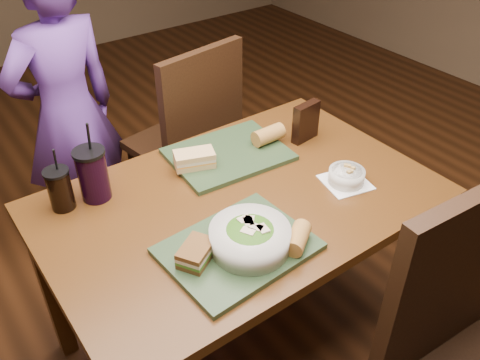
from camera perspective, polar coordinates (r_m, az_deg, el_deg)
The scene contains 16 objects.
ground at distance 2.24m, azimuth 0.00°, elevation -17.25°, with size 6.00×6.00×0.00m, color #381C0B.
dining_table at distance 1.76m, azimuth 0.00°, elevation -4.24°, with size 1.30×0.85×0.75m.
chair_near at distance 1.58m, azimuth 24.42°, elevation -17.49°, with size 0.50×0.50×1.09m.
chair_far at distance 2.39m, azimuth -5.36°, elevation 4.96°, with size 0.51×0.51×1.02m.
diner at distance 2.40m, azimuth -18.75°, elevation 6.93°, with size 0.51×0.34×1.41m, color #5F338D.
tray_near at distance 1.50m, azimuth -0.24°, elevation -7.68°, with size 0.42×0.32×0.02m, color #273B21.
tray_far at distance 1.90m, azimuth -1.34°, elevation 2.91°, with size 0.42×0.32×0.02m, color #273B21.
salad_bowl at distance 1.46m, azimuth 1.12°, elevation -6.39°, with size 0.24×0.24×0.08m.
soup_bowl at distance 1.78m, azimuth 11.86°, elevation 0.43°, with size 0.18×0.18×0.06m.
sandwich_near at distance 1.44m, azimuth -4.95°, elevation -8.18°, with size 0.13×0.12×0.05m.
sandwich_far at distance 1.81m, azimuth -5.14°, elevation 2.37°, with size 0.16×0.12×0.06m.
baguette_near at distance 1.49m, azimuth 6.52°, elevation -6.50°, with size 0.06×0.06×0.11m, color #AD7533.
baguette_far at distance 1.94m, azimuth 3.20°, elevation 5.08°, with size 0.06×0.06×0.12m, color #AD7533.
cup_cola at distance 1.71m, azimuth -19.56°, elevation -0.96°, with size 0.08×0.08×0.22m.
cup_berry at distance 1.71m, azimuth -16.19°, elevation 0.64°, with size 0.10×0.10×0.28m.
chip_bag at distance 1.98m, azimuth 7.40°, elevation 6.49°, with size 0.12×0.04×0.15m, color black.
Camera 1 is at (-0.79, -1.08, 1.79)m, focal length 38.00 mm.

